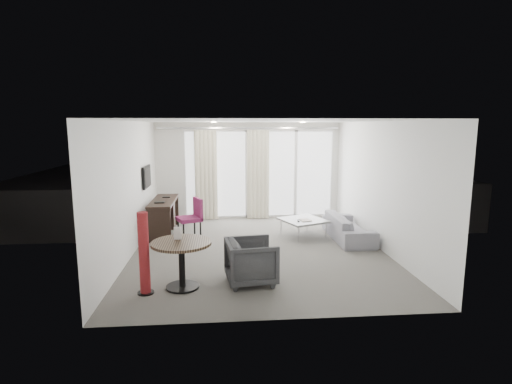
{
  "coord_description": "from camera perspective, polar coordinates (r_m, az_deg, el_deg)",
  "views": [
    {
      "loc": [
        -0.72,
        -7.83,
        2.52
      ],
      "look_at": [
        0.0,
        0.6,
        1.1
      ],
      "focal_mm": 28.0,
      "sensor_mm": 36.0,
      "label": 1
    }
  ],
  "objects": [
    {
      "name": "sofa",
      "position": [
        9.19,
        13.03,
        -4.9
      ],
      "size": [
        0.72,
        1.84,
        0.54
      ],
      "primitive_type": "imported",
      "rotation": [
        0.0,
        0.0,
        1.57
      ],
      "color": "gray",
      "rests_on": "floor"
    },
    {
      "name": "rattan_chair_a",
      "position": [
        12.14,
        0.85,
        -0.61
      ],
      "size": [
        0.68,
        0.68,
        0.77
      ],
      "primitive_type": null,
      "rotation": [
        0.0,
        0.0,
        -0.36
      ],
      "color": "brown",
      "rests_on": "terrace_slab"
    },
    {
      "name": "floor",
      "position": [
        8.26,
        0.36,
        -8.24
      ],
      "size": [
        5.0,
        6.0,
        0.0
      ],
      "primitive_type": "cube",
      "color": "#595650",
      "rests_on": "ground"
    },
    {
      "name": "remote",
      "position": [
        9.01,
        6.07,
        -4.41
      ],
      "size": [
        0.07,
        0.17,
        0.02
      ],
      "primitive_type": null,
      "rotation": [
        0.0,
        0.0,
        -0.14
      ],
      "color": "black",
      "rests_on": "coffee_table"
    },
    {
      "name": "tv",
      "position": [
        9.52,
        -15.36,
        2.12
      ],
      "size": [
        0.05,
        0.8,
        0.5
      ],
      "primitive_type": null,
      "color": "black",
      "rests_on": "wall_left"
    },
    {
      "name": "menu_card",
      "position": [
        6.43,
        -11.11,
        -6.9
      ],
      "size": [
        0.11,
        0.02,
        0.2
      ],
      "primitive_type": null,
      "rotation": [
        0.0,
        0.0,
        -0.03
      ],
      "color": "white",
      "rests_on": "round_table"
    },
    {
      "name": "balustrade",
      "position": [
        13.97,
        -0.65,
        1.2
      ],
      "size": [
        5.5,
        0.06,
        1.05
      ],
      "primitive_type": null,
      "color": "#B2B2B7",
      "rests_on": "terrace_slab"
    },
    {
      "name": "downlight_a",
      "position": [
        9.44,
        -6.07,
        9.89
      ],
      "size": [
        0.12,
        0.12,
        0.02
      ],
      "primitive_type": "cylinder",
      "color": "#FFE0B2",
      "rests_on": "ceiling"
    },
    {
      "name": "wall_front",
      "position": [
        5.04,
        3.52,
        -4.5
      ],
      "size": [
        5.0,
        0.0,
        2.6
      ],
      "primitive_type": "cube",
      "color": "silver",
      "rests_on": "ground"
    },
    {
      "name": "downlight_b",
      "position": [
        9.63,
        6.72,
        9.87
      ],
      "size": [
        0.12,
        0.12,
        0.02
      ],
      "primitive_type": "cylinder",
      "color": "#FFE0B2",
      "rests_on": "ceiling"
    },
    {
      "name": "wall_left",
      "position": [
        8.12,
        -17.47,
        0.45
      ],
      "size": [
        0.0,
        6.0,
        2.6
      ],
      "primitive_type": "cube",
      "color": "silver",
      "rests_on": "ground"
    },
    {
      "name": "rattan_chair_b",
      "position": [
        12.44,
        6.89,
        -0.47
      ],
      "size": [
        0.53,
        0.53,
        0.76
      ],
      "primitive_type": null,
      "rotation": [
        0.0,
        0.0,
        -0.02
      ],
      "color": "brown",
      "rests_on": "terrace_slab"
    },
    {
      "name": "round_table",
      "position": [
        6.41,
        -10.53,
        -10.19
      ],
      "size": [
        1.23,
        1.23,
        0.75
      ],
      "primitive_type": null,
      "rotation": [
        0.0,
        0.0,
        -0.42
      ],
      "color": "#392A1B",
      "rests_on": "floor"
    },
    {
      "name": "coffee_table",
      "position": [
        9.22,
        6.74,
        -5.11
      ],
      "size": [
        1.17,
        1.17,
        0.4
      ],
      "primitive_type": null,
      "rotation": [
        0.0,
        0.0,
        0.39
      ],
      "color": "gray",
      "rests_on": "floor"
    },
    {
      "name": "desk_chair",
      "position": [
        8.94,
        -9.54,
        -3.88
      ],
      "size": [
        0.66,
        0.64,
        0.94
      ],
      "primitive_type": null,
      "rotation": [
        0.0,
        0.0,
        0.41
      ],
      "color": "#7C214E",
      "rests_on": "floor"
    },
    {
      "name": "wall_right",
      "position": [
        8.56,
        17.28,
        0.9
      ],
      "size": [
        0.0,
        6.0,
        2.6
      ],
      "primitive_type": "cube",
      "color": "silver",
      "rests_on": "ground"
    },
    {
      "name": "tub_armchair",
      "position": [
        6.51,
        -0.68,
        -9.88
      ],
      "size": [
        0.87,
        0.85,
        0.71
      ],
      "primitive_type": "imported",
      "rotation": [
        0.0,
        0.0,
        1.69
      ],
      "color": "#2F2F31",
      "rests_on": "floor"
    },
    {
      "name": "window_panel",
      "position": [
        10.95,
        0.5,
        2.59
      ],
      "size": [
        4.0,
        0.02,
        2.38
      ],
      "primitive_type": null,
      "color": "white",
      "rests_on": "ground"
    },
    {
      "name": "desk",
      "position": [
        9.65,
        -12.99,
        -3.45
      ],
      "size": [
        0.53,
        1.69,
        0.79
      ],
      "primitive_type": null,
      "color": "black",
      "rests_on": "floor"
    },
    {
      "name": "curtain_left",
      "position": [
        10.74,
        -7.15,
        2.39
      ],
      "size": [
        0.6,
        0.2,
        2.38
      ],
      "primitive_type": null,
      "color": "beige",
      "rests_on": "ground"
    },
    {
      "name": "rattan_table",
      "position": [
        12.67,
        4.01,
        -0.69
      ],
      "size": [
        0.6,
        0.6,
        0.56
      ],
      "primitive_type": null,
      "rotation": [
        0.0,
        0.0,
        0.07
      ],
      "color": "brown",
      "rests_on": "terrace_slab"
    },
    {
      "name": "ceiling",
      "position": [
        7.87,
        0.38,
        10.11
      ],
      "size": [
        5.0,
        6.0,
        0.0
      ],
      "primitive_type": "cube",
      "color": "white",
      "rests_on": "ground"
    },
    {
      "name": "magazine",
      "position": [
        9.09,
        7.05,
        -4.3
      ],
      "size": [
        0.24,
        0.28,
        0.01
      ],
      "primitive_type": null,
      "rotation": [
        0.0,
        0.0,
        0.16
      ],
      "color": "gray",
      "rests_on": "coffee_table"
    },
    {
      "name": "red_lamp",
      "position": [
        6.25,
        -15.71,
        -8.44
      ],
      "size": [
        0.31,
        0.31,
        1.26
      ],
      "primitive_type": "cylinder",
      "rotation": [
        0.0,
        0.0,
        0.3
      ],
      "color": "maroon",
      "rests_on": "floor"
    },
    {
      "name": "terrace_slab",
      "position": [
        12.64,
        -0.16,
        -2.26
      ],
      "size": [
        5.6,
        3.0,
        0.12
      ],
      "primitive_type": "cube",
      "color": "#4D4D50",
      "rests_on": "ground"
    },
    {
      "name": "curtain_right",
      "position": [
        10.78,
        0.31,
        2.48
      ],
      "size": [
        0.6,
        0.2,
        2.38
      ],
      "primitive_type": null,
      "color": "beige",
      "rests_on": "ground"
    },
    {
      "name": "window_frame",
      "position": [
        10.93,
        0.5,
        2.58
      ],
      "size": [
        4.1,
        0.06,
        2.44
      ],
      "primitive_type": null,
      "color": "white",
      "rests_on": "ground"
    },
    {
      "name": "curtain_track",
      "position": [
        10.68,
        -1.03,
        9.14
      ],
      "size": [
        4.8,
        0.04,
        0.04
      ],
      "primitive_type": null,
      "color": "#B2B2B7",
      "rests_on": "ceiling"
    }
  ]
}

